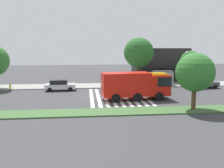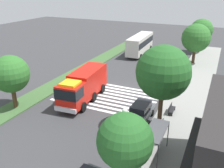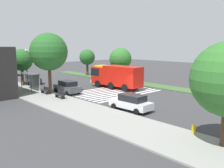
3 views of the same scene
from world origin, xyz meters
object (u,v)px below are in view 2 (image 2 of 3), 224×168
object	(u,v)px
fire_truck	(83,85)
transit_bus	(140,43)
bench_west_of_shelter	(171,109)
street_lamp	(124,141)
bus_stop_shelter	(151,137)
sidewalk_tree_center	(163,73)
parked_car_west	(167,76)
parked_car_mid	(140,112)
fire_hydrant	(188,64)
sidewalk_tree_far_west	(201,30)
sidewalk_tree_west	(196,38)
bench_near_shelter	(163,126)
median_tree_far_west	(11,74)
sidewalk_tree_east	(125,141)

from	to	relation	value
fire_truck	transit_bus	xyz separation A→B (m)	(-23.42, -0.80, 0.19)
bench_west_of_shelter	street_lamp	bearing A→B (deg)	-4.27
bus_stop_shelter	sidewalk_tree_center	distance (m)	5.94
parked_car_west	bus_stop_shelter	bearing A→B (deg)	6.15
parked_car_mid	fire_hydrant	xyz separation A→B (m)	(-20.10, 1.70, -0.42)
fire_truck	fire_hydrant	distance (m)	20.88
street_lamp	sidewalk_tree_far_west	distance (m)	39.70
sidewalk_tree_west	sidewalk_tree_far_west	bearing A→B (deg)	180.00
sidewalk_tree_far_west	parked_car_west	bearing A→B (deg)	-6.74
bench_near_shelter	sidewalk_tree_far_west	size ratio (longest dim) A/B	0.24
street_lamp	median_tree_far_west	bearing A→B (deg)	-109.60
bus_stop_shelter	sidewalk_tree_west	distance (m)	27.90
parked_car_west	sidewalk_tree_center	size ratio (longest dim) A/B	0.58
fire_truck	parked_car_west	world-z (taller)	fire_truck
sidewalk_tree_far_west	fire_truck	bearing A→B (deg)	-18.79
bench_near_shelter	sidewalk_tree_east	xyz separation A→B (m)	(8.60, -0.46, 3.67)
fire_truck	bench_near_shelter	xyz separation A→B (m)	(2.74, 10.41, -1.39)
parked_car_west	bench_near_shelter	bearing A→B (deg)	8.71
parked_car_mid	sidewalk_tree_center	bearing A→B (deg)	72.38
bus_stop_shelter	sidewalk_tree_center	size ratio (longest dim) A/B	0.43
bus_stop_shelter	sidewalk_tree_far_west	size ratio (longest dim) A/B	0.52
parked_car_west	sidewalk_tree_east	world-z (taller)	sidewalk_tree_east
bus_stop_shelter	sidewalk_tree_west	bearing A→B (deg)	-179.05
parked_car_west	bus_stop_shelter	distance (m)	17.58
sidewalk_tree_east	median_tree_far_west	distance (m)	17.21
fire_truck	sidewalk_tree_far_west	bearing A→B (deg)	156.75
transit_bus	bus_stop_shelter	bearing A→B (deg)	-161.68
fire_truck	median_tree_far_west	distance (m)	8.03
fire_truck	sidewalk_tree_west	xyz separation A→B (m)	(-21.02, 9.95, 2.58)
sidewalk_tree_center	sidewalk_tree_east	size ratio (longest dim) A/B	1.38
parked_car_west	sidewalk_tree_west	distance (m)	11.27
sidewalk_tree_west	median_tree_far_west	distance (m)	30.45
sidewalk_tree_far_west	sidewalk_tree_west	distance (m)	8.22
fire_truck	sidewalk_tree_far_west	world-z (taller)	sidewalk_tree_far_west
fire_truck	median_tree_far_west	xyz separation A→B (m)	(4.91, -6.00, 2.10)
median_tree_far_west	fire_truck	bearing A→B (deg)	129.25
street_lamp	sidewalk_tree_east	distance (m)	1.18
sidewalk_tree_east	parked_car_mid	bearing A→B (deg)	-167.35
fire_truck	sidewalk_tree_center	size ratio (longest dim) A/B	1.11
sidewalk_tree_east	fire_hydrant	distance (m)	30.15
sidewalk_tree_west	street_lamp	bearing A→B (deg)	-0.73
transit_bus	street_lamp	bearing A→B (deg)	-165.08
transit_bus	sidewalk_tree_center	xyz separation A→B (m)	(25.70, 10.76, 3.60)
parked_car_mid	bus_stop_shelter	distance (m)	5.92
street_lamp	median_tree_far_west	xyz separation A→B (m)	(-5.54, -15.56, 0.47)
sidewalk_tree_center	sidewalk_tree_east	bearing A→B (deg)	0.00
bench_west_of_shelter	street_lamp	world-z (taller)	street_lamp
street_lamp	sidewalk_tree_far_west	bearing A→B (deg)	179.42
parked_car_mid	sidewalk_tree_west	size ratio (longest dim) A/B	0.67
bench_near_shelter	fire_hydrant	distance (m)	21.32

